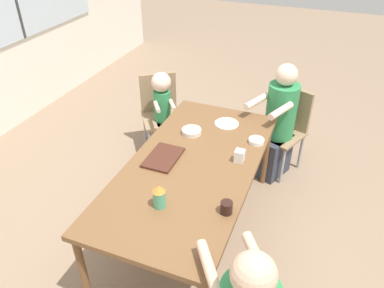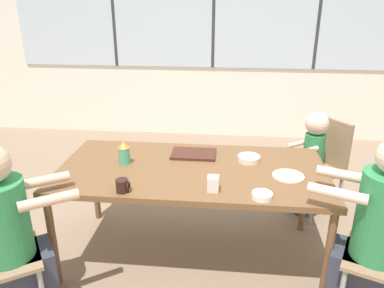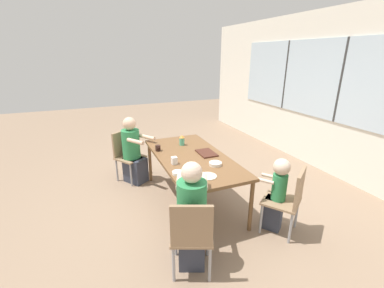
# 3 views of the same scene
# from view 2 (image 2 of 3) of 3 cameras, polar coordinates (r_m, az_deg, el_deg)

# --- Properties ---
(ground_plane) EXTENTS (16.00, 16.00, 0.00)m
(ground_plane) POSITION_cam_2_polar(r_m,az_deg,el_deg) (2.99, 0.00, -16.22)
(ground_plane) COLOR #8C725B
(wall_back_with_windows) EXTENTS (8.40, 0.08, 2.80)m
(wall_back_with_windows) POSITION_cam_2_polar(r_m,az_deg,el_deg) (5.06, 3.29, 16.87)
(wall_back_with_windows) COLOR white
(wall_back_with_windows) RESTS_ON ground_plane
(dining_table) EXTENTS (1.86, 0.91, 0.72)m
(dining_table) POSITION_cam_2_polar(r_m,az_deg,el_deg) (2.64, 0.00, -4.71)
(dining_table) COLOR brown
(dining_table) RESTS_ON ground_plane
(chair_for_toddler) EXTENTS (0.56, 0.56, 0.84)m
(chair_for_toddler) POSITION_cam_2_polar(r_m,az_deg,el_deg) (3.51, 19.32, -2.05)
(chair_for_toddler) COLOR #937556
(chair_for_toddler) RESTS_ON ground_plane
(person_woman_green_shirt) EXTENTS (0.58, 0.46, 1.15)m
(person_woman_green_shirt) POSITION_cam_2_polar(r_m,az_deg,el_deg) (2.46, 25.70, -12.93)
(person_woman_green_shirt) COLOR #333847
(person_woman_green_shirt) RESTS_ON ground_plane
(person_man_blue_shirt) EXTENTS (0.60, 0.53, 1.11)m
(person_man_blue_shirt) POSITION_cam_2_polar(r_m,az_deg,el_deg) (2.47, -25.60, -13.25)
(person_man_blue_shirt) COLOR #333847
(person_man_blue_shirt) RESTS_ON ground_plane
(person_toddler) EXTENTS (0.35, 0.32, 0.94)m
(person_toddler) POSITION_cam_2_polar(r_m,az_deg,el_deg) (3.41, 17.63, -2.73)
(person_toddler) COLOR #333847
(person_toddler) RESTS_ON ground_plane
(food_tray_dark) EXTENTS (0.33, 0.22, 0.02)m
(food_tray_dark) POSITION_cam_2_polar(r_m,az_deg,el_deg) (2.82, 0.26, -1.52)
(food_tray_dark) COLOR #472319
(food_tray_dark) RESTS_ON dining_table
(coffee_mug) EXTENTS (0.08, 0.08, 0.08)m
(coffee_mug) POSITION_cam_2_polar(r_m,az_deg,el_deg) (2.33, -10.52, -6.25)
(coffee_mug) COLOR black
(coffee_mug) RESTS_ON dining_table
(sippy_cup) EXTENTS (0.08, 0.08, 0.17)m
(sippy_cup) POSITION_cam_2_polar(r_m,az_deg,el_deg) (2.69, -10.31, -1.28)
(sippy_cup) COLOR #4CA57F
(sippy_cup) RESTS_ON dining_table
(milk_carton_small) EXTENTS (0.07, 0.07, 0.10)m
(milk_carton_small) POSITION_cam_2_polar(r_m,az_deg,el_deg) (2.30, 3.24, -6.06)
(milk_carton_small) COLOR silver
(milk_carton_small) RESTS_ON dining_table
(bowl_white_shallow) EXTENTS (0.16, 0.16, 0.04)m
(bowl_white_shallow) POSITION_cam_2_polar(r_m,az_deg,el_deg) (2.74, 8.65, -2.20)
(bowl_white_shallow) COLOR silver
(bowl_white_shallow) RESTS_ON dining_table
(bowl_cereal) EXTENTS (0.12, 0.12, 0.03)m
(bowl_cereal) POSITION_cam_2_polar(r_m,az_deg,el_deg) (2.27, 10.63, -7.72)
(bowl_cereal) COLOR white
(bowl_cereal) RESTS_ON dining_table
(plate_tortillas) EXTENTS (0.21, 0.21, 0.01)m
(plate_tortillas) POSITION_cam_2_polar(r_m,az_deg,el_deg) (2.57, 14.45, -4.73)
(plate_tortillas) COLOR beige
(plate_tortillas) RESTS_ON dining_table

